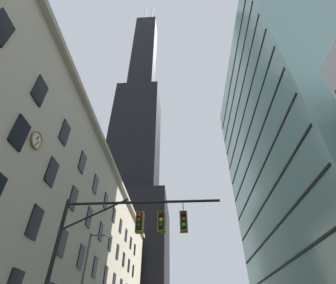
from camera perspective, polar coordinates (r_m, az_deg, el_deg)
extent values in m
cube|color=#BCAF93|center=(40.54, -23.64, -20.92)|extent=(13.20, 64.50, 23.25)
cube|color=tan|center=(42.30, -11.49, -7.63)|extent=(0.70, 64.50, 0.60)
cube|color=black|center=(21.11, -28.16, -15.84)|extent=(0.14, 1.40, 2.20)
cube|color=black|center=(25.33, -23.06, -20.39)|extent=(0.14, 1.40, 2.20)
cube|color=black|center=(29.80, -19.27, -23.52)|extent=(0.14, 1.40, 2.20)
cube|color=black|center=(34.41, -16.37, -25.77)|extent=(0.14, 1.40, 2.20)
cube|color=black|center=(39.11, -14.09, -27.43)|extent=(0.14, 1.40, 2.20)
cube|color=black|center=(43.89, -12.25, -28.72)|extent=(0.14, 1.40, 2.20)
cube|color=black|center=(19.28, -30.82, 1.83)|extent=(0.14, 1.40, 2.20)
cube|color=black|center=(22.75, -25.08, -6.18)|extent=(0.14, 1.40, 2.20)
cube|color=black|center=(26.71, -20.85, -11.91)|extent=(0.14, 1.40, 2.20)
cube|color=black|center=(30.98, -17.63, -16.07)|extent=(0.14, 1.40, 2.20)
cube|color=black|center=(35.44, -15.13, -19.18)|extent=(0.14, 1.40, 2.20)
cube|color=black|center=(40.02, -13.12, -21.56)|extent=(0.14, 1.40, 2.20)
cube|color=black|center=(44.70, -11.48, -23.43)|extent=(0.14, 1.40, 2.20)
cube|color=black|center=(49.43, -10.12, -24.93)|extent=(0.14, 1.40, 2.20)
cube|color=black|center=(54.22, -8.98, -26.15)|extent=(0.14, 1.40, 2.20)
cube|color=black|center=(59.04, -8.00, -27.17)|extent=(0.14, 1.40, 2.20)
cube|color=black|center=(19.56, -33.77, 20.96)|extent=(0.14, 1.40, 2.20)
cube|color=black|center=(21.88, -27.30, 10.35)|extent=(0.14, 1.40, 2.20)
cube|color=black|center=(24.99, -22.57, 1.99)|extent=(0.14, 1.40, 2.20)
cube|color=black|center=(28.65, -19.01, -4.40)|extent=(0.14, 1.40, 2.20)
cube|color=black|center=(32.66, -16.25, -9.27)|extent=(0.14, 1.40, 2.20)
cube|color=black|center=(36.91, -14.05, -13.04)|extent=(0.14, 1.40, 2.20)
cube|color=black|center=(41.34, -12.28, -15.99)|extent=(0.14, 1.40, 2.20)
cube|color=black|center=(45.88, -10.81, -18.37)|extent=(0.14, 1.40, 2.20)
cube|color=black|center=(50.51, -9.58, -20.30)|extent=(0.14, 1.40, 2.20)
cube|color=black|center=(55.20, -8.53, -21.89)|extent=(0.14, 1.40, 2.20)
cube|color=black|center=(59.94, -7.63, -23.24)|extent=(0.14, 1.40, 2.20)
torus|color=olive|center=(20.80, -27.81, 0.38)|extent=(0.13, 1.40, 1.40)
cylinder|color=silver|center=(20.82, -27.90, 0.37)|extent=(0.05, 1.21, 1.21)
cube|color=black|center=(20.84, -27.66, 0.78)|extent=(0.03, 0.17, 0.36)
cube|color=black|center=(20.73, -27.79, -0.30)|extent=(0.03, 0.28, 0.51)
cube|color=black|center=(90.36, -10.16, -25.65)|extent=(28.38, 28.38, 40.21)
cube|color=black|center=(111.40, -7.41, -0.08)|extent=(19.87, 19.87, 58.48)
cube|color=black|center=(160.14, -5.44, 18.86)|extent=(12.77, 12.77, 73.10)
cylinder|color=silver|center=(204.34, -5.32, 26.60)|extent=(1.20, 1.20, 27.74)
cylinder|color=silver|center=(203.85, -3.72, 26.72)|extent=(1.20, 1.20, 27.74)
cube|color=gray|center=(44.07, 27.38, -2.39)|extent=(14.04, 34.09, 48.61)
cube|color=black|center=(35.53, 24.17, -24.89)|extent=(0.12, 33.09, 0.24)
cube|color=black|center=(36.45, 22.50, -18.89)|extent=(0.12, 33.09, 0.24)
cube|color=black|center=(37.77, 21.04, -13.23)|extent=(0.12, 33.09, 0.24)
cube|color=black|center=(39.45, 19.74, -7.99)|extent=(0.12, 33.09, 0.24)
cube|color=black|center=(41.45, 18.60, -3.22)|extent=(0.12, 33.09, 0.24)
cube|color=black|center=(43.73, 17.57, 1.09)|extent=(0.12, 33.09, 0.24)
cube|color=black|center=(46.24, 16.65, 4.95)|extent=(0.12, 33.09, 0.24)
cube|color=black|center=(48.95, 15.82, 8.40)|extent=(0.12, 33.09, 0.24)
cube|color=black|center=(51.83, 15.06, 11.47)|extent=(0.12, 33.09, 0.24)
cube|color=black|center=(54.84, 14.37, 14.21)|extent=(0.12, 33.09, 0.24)
cylinder|color=black|center=(14.25, -25.66, -25.90)|extent=(0.20, 0.20, 7.57)
cylinder|color=black|center=(14.00, -5.84, -13.58)|extent=(8.35, 0.14, 0.14)
cylinder|color=black|center=(14.36, -16.30, -15.54)|extent=(3.43, 0.10, 1.72)
cylinder|color=black|center=(13.90, -6.36, -14.70)|extent=(0.04, 0.04, 0.60)
cube|color=black|center=(13.62, -6.58, -17.60)|extent=(0.30, 0.30, 0.90)
cube|color=olive|center=(13.78, -6.47, -17.85)|extent=(0.40, 0.40, 1.04)
sphere|color=red|center=(13.57, -6.60, -16.26)|extent=(0.20, 0.20, 0.20)
sphere|color=#4B3A08|center=(13.47, -6.69, -17.36)|extent=(0.20, 0.20, 0.20)
sphere|color=#083D10|center=(13.38, -6.78, -18.48)|extent=(0.20, 0.20, 0.20)
cylinder|color=black|center=(13.76, -1.47, -14.68)|extent=(0.04, 0.04, 0.60)
cube|color=black|center=(13.48, -1.52, -17.61)|extent=(0.30, 0.30, 0.90)
cube|color=olive|center=(13.64, -1.47, -17.86)|extent=(0.40, 0.40, 1.04)
sphere|color=#450808|center=(13.43, -1.56, -16.25)|extent=(0.20, 0.20, 0.20)
sphere|color=yellow|center=(13.33, -1.58, -17.37)|extent=(0.20, 0.20, 0.20)
sphere|color=#083D10|center=(13.24, -1.60, -18.51)|extent=(0.20, 0.20, 0.20)
cylinder|color=black|center=(13.72, 3.47, -14.55)|extent=(0.04, 0.04, 0.60)
cube|color=black|center=(13.44, 3.60, -17.48)|extent=(0.30, 0.30, 0.90)
cube|color=olive|center=(13.60, 3.60, -17.73)|extent=(0.40, 0.40, 1.04)
sphere|color=#450808|center=(13.39, 3.54, -16.12)|extent=(0.20, 0.20, 0.20)
sphere|color=#4B3A08|center=(13.29, 3.59, -17.25)|extent=(0.20, 0.20, 0.20)
sphere|color=green|center=(13.20, 3.64, -18.38)|extent=(0.20, 0.20, 0.20)
cylinder|color=#47474C|center=(23.37, -15.41, -19.90)|extent=(1.51, 0.10, 0.10)
ellipsoid|color=#EFE5C6|center=(23.13, -13.55, -20.26)|extent=(0.56, 0.32, 0.24)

